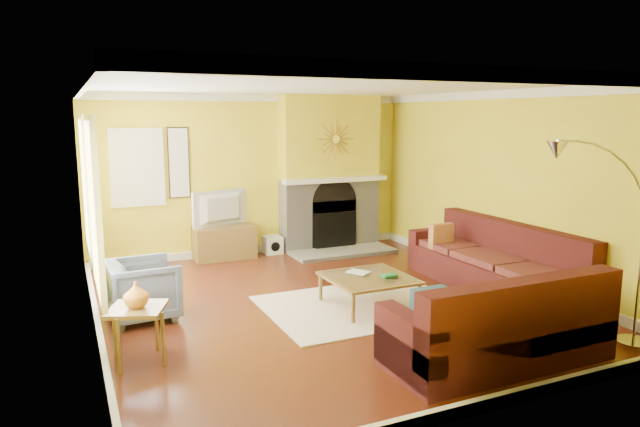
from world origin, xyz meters
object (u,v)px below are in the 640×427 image
armchair (143,290)px  arc_lamp (602,251)px  sectional_sofa (447,274)px  side_table (138,335)px  coffee_table (369,291)px  media_console (224,243)px

armchair → arc_lamp: 4.93m
sectional_sofa → side_table: (-3.60, 0.00, -0.17)m
sectional_sofa → arc_lamp: arc_lamp is taller
coffee_table → arc_lamp: (1.32, -2.20, 0.86)m
armchair → coffee_table: bearing=-109.1°
sectional_sofa → coffee_table: sectional_sofa is taller
media_console → side_table: 4.02m
armchair → side_table: 1.22m
sectional_sofa → armchair: bearing=160.6°
coffee_table → armchair: size_ratio=1.29×
coffee_table → armchair: (-2.60, 0.70, 0.16)m
sectional_sofa → side_table: 3.60m
armchair → arc_lamp: (3.92, -2.90, 0.71)m
sectional_sofa → armchair: size_ratio=4.76×
side_table → sectional_sofa: bearing=0.0°
sectional_sofa → media_console: sectional_sofa is taller
media_console → side_table: same height
coffee_table → arc_lamp: 2.71m
armchair → sectional_sofa: bearing=-113.5°
armchair → side_table: armchair is taller
coffee_table → arc_lamp: arc_lamp is taller
media_console → armchair: (-1.60, -2.40, 0.08)m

